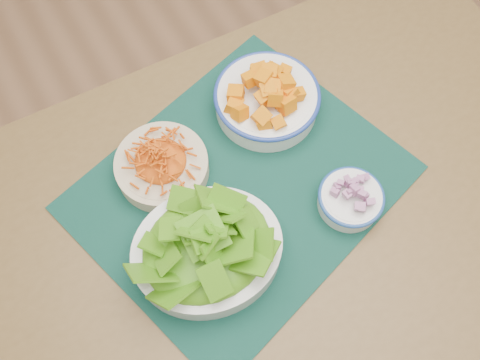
{
  "coord_description": "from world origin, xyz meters",
  "views": [
    {
      "loc": [
        -0.58,
        -0.46,
        1.66
      ],
      "look_at": [
        -0.37,
        -0.11,
        0.78
      ],
      "focal_mm": 40.0,
      "sensor_mm": 36.0,
      "label": 1
    }
  ],
  "objects_px": {
    "squash_bowl": "(267,95)",
    "lettuce_bowl": "(207,247)",
    "table": "(285,221)",
    "placemat": "(240,187)",
    "carrot_bowl": "(161,164)",
    "onion_bowl": "(351,198)"
  },
  "relations": [
    {
      "from": "carrot_bowl",
      "to": "onion_bowl",
      "type": "relative_size",
      "value": 1.4
    },
    {
      "from": "placemat",
      "to": "carrot_bowl",
      "type": "distance_m",
      "value": 0.15
    },
    {
      "from": "squash_bowl",
      "to": "lettuce_bowl",
      "type": "height_order",
      "value": "lettuce_bowl"
    },
    {
      "from": "carrot_bowl",
      "to": "lettuce_bowl",
      "type": "distance_m",
      "value": 0.19
    },
    {
      "from": "squash_bowl",
      "to": "lettuce_bowl",
      "type": "distance_m",
      "value": 0.32
    },
    {
      "from": "table",
      "to": "squash_bowl",
      "type": "relative_size",
      "value": 4.78
    },
    {
      "from": "placemat",
      "to": "squash_bowl",
      "type": "relative_size",
      "value": 2.14
    },
    {
      "from": "table",
      "to": "placemat",
      "type": "relative_size",
      "value": 2.24
    },
    {
      "from": "table",
      "to": "lettuce_bowl",
      "type": "bearing_deg",
      "value": -171.83
    },
    {
      "from": "carrot_bowl",
      "to": "squash_bowl",
      "type": "relative_size",
      "value": 0.8
    },
    {
      "from": "onion_bowl",
      "to": "table",
      "type": "bearing_deg",
      "value": 146.62
    },
    {
      "from": "placemat",
      "to": "squash_bowl",
      "type": "distance_m",
      "value": 0.19
    },
    {
      "from": "lettuce_bowl",
      "to": "onion_bowl",
      "type": "distance_m",
      "value": 0.27
    },
    {
      "from": "carrot_bowl",
      "to": "squash_bowl",
      "type": "height_order",
      "value": "squash_bowl"
    },
    {
      "from": "table",
      "to": "lettuce_bowl",
      "type": "distance_m",
      "value": 0.24
    },
    {
      "from": "placemat",
      "to": "carrot_bowl",
      "type": "bearing_deg",
      "value": 121.44
    },
    {
      "from": "lettuce_bowl",
      "to": "onion_bowl",
      "type": "height_order",
      "value": "lettuce_bowl"
    },
    {
      "from": "table",
      "to": "lettuce_bowl",
      "type": "xyz_separation_m",
      "value": [
        -0.18,
        -0.02,
        0.15
      ]
    },
    {
      "from": "carrot_bowl",
      "to": "squash_bowl",
      "type": "distance_m",
      "value": 0.24
    },
    {
      "from": "table",
      "to": "placemat",
      "type": "bearing_deg",
      "value": 134.57
    },
    {
      "from": "placemat",
      "to": "lettuce_bowl",
      "type": "height_order",
      "value": "lettuce_bowl"
    },
    {
      "from": "lettuce_bowl",
      "to": "onion_bowl",
      "type": "bearing_deg",
      "value": 3.56
    }
  ]
}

